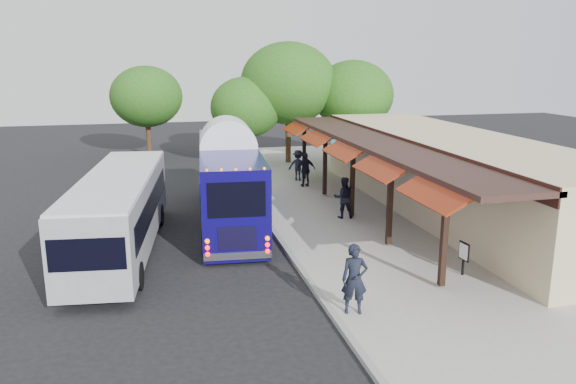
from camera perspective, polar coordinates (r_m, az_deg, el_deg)
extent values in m
plane|color=black|center=(20.18, 0.14, -6.70)|extent=(90.00, 90.00, 0.00)
cube|color=#9E9B93|center=(25.28, 9.06, -2.49)|extent=(10.00, 40.00, 0.15)
cube|color=gray|center=(23.87, -2.01, -3.29)|extent=(0.20, 40.00, 0.16)
cube|color=#C4B488|center=(26.40, 16.24, 1.67)|extent=(5.00, 20.00, 3.60)
cube|color=black|center=(24.99, 11.41, 4.80)|extent=(0.06, 20.00, 0.60)
cube|color=#331E19|center=(24.54, 9.13, 4.98)|extent=(2.60, 20.00, 0.18)
cube|color=black|center=(17.38, 15.60, -4.29)|extent=(0.18, 0.18, 3.16)
cube|color=maroon|center=(16.83, 14.61, -0.06)|extent=(1.00, 3.20, 0.57)
cube|color=black|center=(20.82, 10.31, -1.08)|extent=(0.18, 0.18, 3.16)
cube|color=maroon|center=(20.35, 9.36, 2.51)|extent=(1.00, 3.20, 0.57)
cube|color=black|center=(24.42, 6.56, 1.21)|extent=(0.18, 0.18, 3.16)
cube|color=maroon|center=(24.03, 5.68, 4.30)|extent=(1.00, 3.20, 0.57)
cube|color=black|center=(28.14, 3.78, 2.91)|extent=(0.18, 0.18, 3.16)
cube|color=maroon|center=(27.80, 2.97, 5.60)|extent=(1.00, 3.20, 0.57)
cube|color=black|center=(31.92, 1.65, 4.20)|extent=(0.18, 0.18, 3.16)
cube|color=maroon|center=(31.62, 0.91, 6.57)|extent=(1.00, 3.20, 0.57)
sphere|color=teal|center=(19.00, 14.02, 0.67)|extent=(0.26, 0.26, 0.26)
sphere|color=teal|center=(23.45, 8.43, 3.32)|extent=(0.26, 0.26, 0.26)
sphere|color=teal|center=(28.09, 4.64, 5.10)|extent=(0.26, 0.26, 0.26)
cube|color=#0E075C|center=(24.24, -6.05, 1.31)|extent=(3.29, 11.29, 2.92)
cube|color=#0E075C|center=(24.63, -5.96, -2.33)|extent=(3.24, 11.18, 0.32)
ellipsoid|color=white|center=(23.98, -6.14, 4.68)|extent=(3.27, 11.07, 0.52)
cube|color=black|center=(18.76, -3.82, -0.73)|extent=(1.94, 0.19, 1.21)
cube|color=silver|center=(19.40, -3.76, -6.35)|extent=(2.32, 0.36, 0.26)
sphere|color=#FF0C0C|center=(19.10, -6.75, -5.97)|extent=(0.17, 0.17, 0.17)
sphere|color=#FF0C0C|center=(19.42, -0.76, -5.54)|extent=(0.17, 0.17, 0.17)
cylinder|color=black|center=(20.43, -7.36, -5.12)|extent=(0.36, 0.98, 0.96)
cylinder|color=black|center=(20.75, -1.45, -4.71)|extent=(0.36, 0.98, 0.96)
cylinder|color=black|center=(27.90, -9.14, -0.10)|extent=(0.36, 0.98, 0.96)
cylinder|color=black|center=(28.14, -4.79, 0.14)|extent=(0.36, 0.98, 0.96)
cube|color=gray|center=(21.31, -16.72, -1.80)|extent=(3.50, 10.86, 2.46)
cube|color=black|center=(21.36, -19.88, -1.42)|extent=(1.04, 9.02, 0.93)
cube|color=black|center=(21.22, -13.60, -1.08)|extent=(1.04, 9.02, 0.93)
cube|color=silver|center=(21.02, -16.95, 1.54)|extent=(3.43, 10.65, 0.09)
cylinder|color=black|center=(18.21, -20.43, -8.38)|extent=(0.36, 0.91, 0.89)
cylinder|color=black|center=(18.05, -13.64, -8.08)|extent=(0.36, 0.91, 0.89)
cylinder|color=black|center=(24.77, -18.65, -2.49)|extent=(0.36, 0.91, 0.89)
cylinder|color=black|center=(24.65, -13.71, -2.23)|extent=(0.36, 0.91, 0.89)
imported|color=black|center=(15.47, 6.77, -8.78)|extent=(0.80, 0.63, 1.95)
imported|color=black|center=(24.43, 5.67, -0.57)|extent=(0.99, 0.83, 1.81)
imported|color=black|center=(30.28, 1.82, 2.29)|extent=(1.13, 0.56, 1.86)
imported|color=black|center=(31.84, 1.04, 2.73)|extent=(1.29, 1.06, 1.73)
cube|color=black|center=(18.92, 17.40, -6.49)|extent=(0.07, 0.07, 1.10)
cube|color=black|center=(18.84, 17.45, -5.77)|extent=(0.09, 0.50, 0.60)
cube|color=white|center=(18.83, 17.38, -5.78)|extent=(0.05, 0.42, 0.50)
cylinder|color=#382314|center=(36.46, -4.22, 4.55)|extent=(0.36, 0.36, 2.63)
ellipsoid|color=#1B5314|center=(36.15, -4.29, 8.58)|extent=(4.54, 4.54, 3.86)
cylinder|color=#382314|center=(37.40, 0.02, 5.58)|extent=(0.36, 0.36, 3.61)
ellipsoid|color=#1B5314|center=(37.08, 0.02, 10.99)|extent=(6.24, 6.24, 5.31)
cylinder|color=#382314|center=(38.01, 6.50, 5.22)|extent=(0.36, 0.36, 3.09)
ellipsoid|color=#1B5314|center=(37.70, 6.62, 9.77)|extent=(5.34, 5.34, 4.54)
cylinder|color=#382314|center=(41.41, -13.97, 5.46)|extent=(0.36, 0.36, 2.91)
ellipsoid|color=#1B5314|center=(41.12, -14.20, 9.39)|extent=(5.03, 5.03, 4.27)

